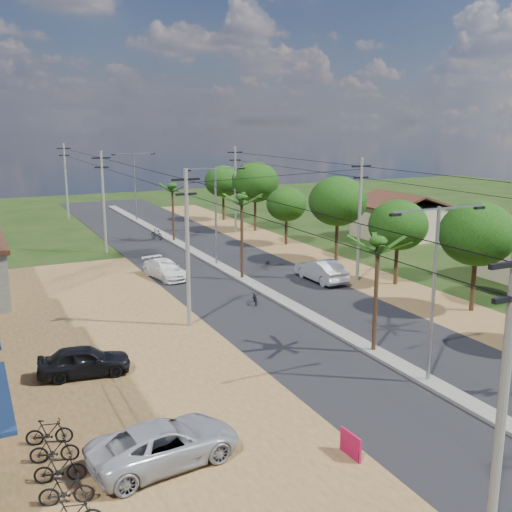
{
  "coord_description": "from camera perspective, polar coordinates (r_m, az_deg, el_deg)",
  "views": [
    {
      "loc": [
        -17.85,
        -19.08,
        11.47
      ],
      "look_at": [
        -1.37,
        14.81,
        3.0
      ],
      "focal_mm": 42.0,
      "sensor_mm": 36.0,
      "label": 1
    }
  ],
  "objects": [
    {
      "name": "moto_rider_west_b",
      "position": [
        60.24,
        -9.45,
        2.03
      ],
      "size": [
        1.07,
        1.83,
        1.06
      ],
      "primitive_type": "imported",
      "rotation": [
        0.0,
        0.0,
        0.35
      ],
      "color": "black",
      "rests_on": "ground"
    },
    {
      "name": "dirt_lot_west",
      "position": [
        29.54,
        -18.65,
        -10.85
      ],
      "size": [
        18.0,
        46.0,
        0.04
      ],
      "primitive_type": "cube",
      "color": "brown",
      "rests_on": "ground"
    },
    {
      "name": "house_east_far",
      "position": [
        61.71,
        13.48,
        3.86
      ],
      "size": [
        7.6,
        7.5,
        4.6
      ],
      "color": "tan",
      "rests_on": "ground"
    },
    {
      "name": "moto_rider_west_a",
      "position": [
        38.51,
        -0.08,
        -4.02
      ],
      "size": [
        1.03,
        1.66,
        0.82
      ],
      "primitive_type": "imported",
      "rotation": [
        0.0,
        0.0,
        -0.34
      ],
      "color": "black",
      "rests_on": "ground"
    },
    {
      "name": "tree_east_e",
      "position": [
        49.82,
        7.79,
        5.19
      ],
      "size": [
        4.8,
        4.8,
        7.14
      ],
      "color": "black",
      "rests_on": "ground"
    },
    {
      "name": "car_parked_dark",
      "position": [
        29.02,
        -16.04,
        -9.63
      ],
      "size": [
        4.33,
        2.23,
        1.41
      ],
      "primitive_type": "imported",
      "rotation": [
        0.0,
        0.0,
        1.43
      ],
      "color": "black",
      "rests_on": "ground"
    },
    {
      "name": "utility_pole_e_c",
      "position": [
        62.82,
        -1.98,
        6.53
      ],
      "size": [
        1.6,
        0.24,
        9.0
      ],
      "color": "#605E56",
      "rests_on": "ground"
    },
    {
      "name": "road",
      "position": [
        40.14,
        1.65,
        -3.91
      ],
      "size": [
        12.0,
        110.0,
        0.04
      ],
      "primitive_type": "cube",
      "color": "black",
      "rests_on": "ground"
    },
    {
      "name": "parked_scooter_row",
      "position": [
        20.41,
        -17.62,
        -20.51
      ],
      "size": [
        1.73,
        8.68,
        1.0
      ],
      "color": "black",
      "rests_on": "ground"
    },
    {
      "name": "palm_median_mid",
      "position": [
        43.32,
        -1.38,
        5.28
      ],
      "size": [
        2.0,
        2.0,
        6.55
      ],
      "color": "black",
      "rests_on": "ground"
    },
    {
      "name": "tree_east_d",
      "position": [
        43.45,
        13.38,
        2.87
      ],
      "size": [
        4.2,
        4.2,
        6.13
      ],
      "color": "black",
      "rests_on": "ground"
    },
    {
      "name": "palm_median_near",
      "position": [
        29.78,
        11.55,
        0.91
      ],
      "size": [
        2.0,
        2.0,
        6.15
      ],
      "color": "black",
      "rests_on": "ground"
    },
    {
      "name": "utility_pole_w_d",
      "position": [
        75.17,
        -17.66,
        6.95
      ],
      "size": [
        1.6,
        0.24,
        9.0
      ],
      "color": "#605E56",
      "rests_on": "ground"
    },
    {
      "name": "streetlight_near",
      "position": [
        26.97,
        16.62,
        -2.23
      ],
      "size": [
        5.1,
        0.18,
        8.0
      ],
      "color": "gray",
      "rests_on": "ground"
    },
    {
      "name": "streetlight_mid",
      "position": [
        48.03,
        -3.86,
        4.64
      ],
      "size": [
        5.1,
        0.18,
        8.0
      ],
      "color": "gray",
      "rests_on": "ground"
    },
    {
      "name": "dirt_shoulder_east",
      "position": [
        44.58,
        11.39,
        -2.48
      ],
      "size": [
        5.0,
        90.0,
        0.03
      ],
      "primitive_type": "cube",
      "color": "brown",
      "rests_on": "ground"
    },
    {
      "name": "utility_pole_w_c",
      "position": [
        54.59,
        -14.32,
        5.21
      ],
      "size": [
        1.6,
        0.24,
        9.0
      ],
      "color": "#605E56",
      "rests_on": "ground"
    },
    {
      "name": "car_silver_mid",
      "position": [
        44.05,
        6.2,
        -1.42
      ],
      "size": [
        1.79,
        4.94,
        1.62
      ],
      "primitive_type": "imported",
      "rotation": [
        0.0,
        0.0,
        3.16
      ],
      "color": "#A5A8AD",
      "rests_on": "ground"
    },
    {
      "name": "streetlight_far",
      "position": [
        71.66,
        -11.48,
        7.07
      ],
      "size": [
        5.1,
        0.18,
        8.0
      ],
      "color": "gray",
      "rests_on": "ground"
    },
    {
      "name": "car_white_far",
      "position": [
        45.17,
        -8.63,
        -1.3
      ],
      "size": [
        2.73,
        4.94,
        1.36
      ],
      "primitive_type": "imported",
      "rotation": [
        0.0,
        0.0,
        0.19
      ],
      "color": "silver",
      "rests_on": "ground"
    },
    {
      "name": "car_parked_silver",
      "position": [
        21.61,
        -8.66,
        -17.31
      ],
      "size": [
        5.5,
        3.05,
        1.46
      ],
      "primitive_type": "imported",
      "rotation": [
        0.0,
        0.0,
        1.7
      ],
      "color": "#A5A8AD",
      "rests_on": "ground"
    },
    {
      "name": "roadside_sign",
      "position": [
        22.11,
        8.99,
        -17.36
      ],
      "size": [
        0.13,
        1.12,
        0.93
      ],
      "rotation": [
        0.0,
        0.0,
        0.05
      ],
      "color": "#9F0E39",
      "rests_on": "ground"
    },
    {
      "name": "tree_east_f",
      "position": [
        56.55,
        2.92,
        4.95
      ],
      "size": [
        3.8,
        3.8,
        5.52
      ],
      "color": "black",
      "rests_on": "ground"
    },
    {
      "name": "tree_east_c",
      "position": [
        38.51,
        20.33,
        1.99
      ],
      "size": [
        4.6,
        4.6,
        6.83
      ],
      "color": "black",
      "rests_on": "ground"
    },
    {
      "name": "tree_east_h",
      "position": [
        70.92,
        -3.14,
        7.12
      ],
      "size": [
        4.4,
        4.4,
        6.52
      ],
      "color": "black",
      "rests_on": "ground"
    },
    {
      "name": "median",
      "position": [
        42.7,
        -0.22,
        -2.79
      ],
      "size": [
        1.0,
        90.0,
        0.18
      ],
      "primitive_type": "cube",
      "color": "#605E56",
      "rests_on": "ground"
    },
    {
      "name": "utility_pole_e_b",
      "position": [
        43.8,
        9.83,
        3.66
      ],
      "size": [
        1.6,
        0.24,
        9.0
      ],
      "color": "#605E56",
      "rests_on": "ground"
    },
    {
      "name": "utility_pole_w_b",
      "position": [
        33.6,
        -6.55,
        1.06
      ],
      "size": [
        1.6,
        0.24,
        9.0
      ],
      "color": "#605E56",
      "rests_on": "ground"
    },
    {
      "name": "utility_pole_w_a",
      "position": [
        15.66,
        22.35,
        -13.74
      ],
      "size": [
        1.6,
        0.24,
        9.0
      ],
      "color": "#605E56",
      "rests_on": "ground"
    },
    {
      "name": "ground",
      "position": [
        28.54,
        16.01,
        -11.56
      ],
      "size": [
        160.0,
        160.0,
        0.0
      ],
      "primitive_type": "plane",
      "color": "black",
      "rests_on": "ground"
    },
    {
      "name": "tree_east_g",
      "position": [
        63.73,
        -0.08,
        7.06
      ],
      "size": [
        5.0,
        5.0,
        7.38
      ],
      "color": "black",
      "rests_on": "ground"
    },
    {
      "name": "palm_median_far",
      "position": [
        58.23,
        -7.98,
        6.43
      ],
      "size": [
        2.0,
        2.0,
        5.85
      ],
      "color": "black",
      "rests_on": "ground"
    }
  ]
}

